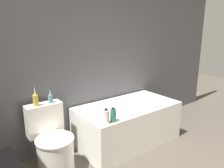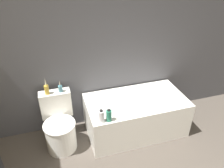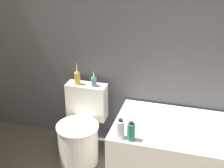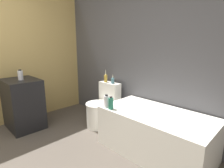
# 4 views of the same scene
# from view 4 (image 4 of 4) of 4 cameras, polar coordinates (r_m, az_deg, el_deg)

# --- Properties ---
(wall_back_tiled) EXTENTS (6.40, 0.06, 2.60)m
(wall_back_tiled) POSITION_cam_4_polar(r_m,az_deg,el_deg) (3.04, 6.53, 10.03)
(wall_back_tiled) COLOR #4C4C51
(wall_back_tiled) RESTS_ON ground_plane
(wall_left_painted) EXTENTS (0.06, 6.40, 2.60)m
(wall_left_painted) POSITION_cam_4_polar(r_m,az_deg,el_deg) (3.65, -31.96, 8.65)
(wall_left_painted) COLOR tan
(wall_left_painted) RESTS_ON ground_plane
(bathtub) EXTENTS (1.45, 0.78, 0.57)m
(bathtub) POSITION_cam_4_polar(r_m,az_deg,el_deg) (2.51, 13.82, -15.00)
(bathtub) COLOR white
(bathtub) RESTS_ON ground
(toilet) EXTENTS (0.43, 0.59, 0.76)m
(toilet) POSITION_cam_4_polar(r_m,az_deg,el_deg) (3.18, -3.49, -8.03)
(toilet) COLOR white
(toilet) RESTS_ON ground
(vanity_counter) EXTENTS (0.69, 0.52, 0.86)m
(vanity_counter) POSITION_cam_4_polar(r_m,az_deg,el_deg) (3.44, -27.02, -5.74)
(vanity_counter) COLOR black
(vanity_counter) RESTS_ON ground
(soap_bottle_glass) EXTENTS (0.08, 0.08, 0.18)m
(soap_bottle_glass) POSITION_cam_4_polar(r_m,az_deg,el_deg) (3.28, -27.73, 2.58)
(soap_bottle_glass) COLOR silver
(soap_bottle_glass) RESTS_ON vanity_counter
(vase_gold) EXTENTS (0.06, 0.06, 0.25)m
(vase_gold) POSITION_cam_4_polar(r_m,az_deg,el_deg) (3.23, -2.08, 2.08)
(vase_gold) COLOR gold
(vase_gold) RESTS_ON toilet
(vase_silver) EXTENTS (0.06, 0.06, 0.18)m
(vase_silver) POSITION_cam_4_polar(r_m,az_deg,el_deg) (3.11, 0.24, 1.25)
(vase_silver) COLOR teal
(vase_silver) RESTS_ON toilet
(shampoo_bottle_tall) EXTENTS (0.07, 0.07, 0.18)m
(shampoo_bottle_tall) POSITION_cam_4_polar(r_m,az_deg,el_deg) (2.48, -1.81, -5.69)
(shampoo_bottle_tall) COLOR silver
(shampoo_bottle_tall) RESTS_ON bathtub
(shampoo_bottle_short) EXTENTS (0.07, 0.07, 0.18)m
(shampoo_bottle_short) POSITION_cam_4_polar(r_m,az_deg,el_deg) (2.41, -0.35, -6.33)
(shampoo_bottle_short) COLOR #267259
(shampoo_bottle_short) RESTS_ON bathtub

